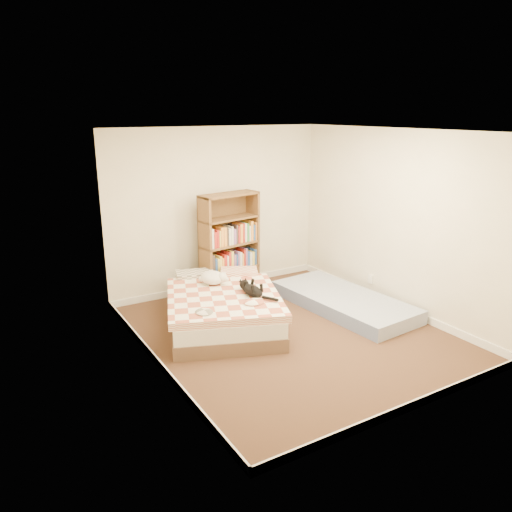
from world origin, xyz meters
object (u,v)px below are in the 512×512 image
bed (222,307)px  floor_mattress (343,301)px  bookshelf (229,257)px  black_cat (251,290)px  white_dog (214,278)px

bed → floor_mattress: 1.79m
floor_mattress → bookshelf: bearing=124.0°
black_cat → white_dog: size_ratio=1.72×
bookshelf → white_dog: bookshelf is taller
bookshelf → white_dog: (-0.60, -0.68, -0.02)m
floor_mattress → white_dog: (-1.70, 0.71, 0.45)m
black_cat → floor_mattress: bearing=-1.0°
black_cat → bed: bearing=131.0°
bed → white_dog: 0.43m
bookshelf → bed: bearing=-131.8°
bookshelf → black_cat: bookshelf is taller
floor_mattress → white_dog: 1.90m
bed → white_dog: white_dog is taller
bed → white_dog: size_ratio=5.78×
floor_mattress → black_cat: black_cat is taller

